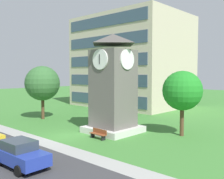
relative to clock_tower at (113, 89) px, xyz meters
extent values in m
plane|color=#3D7A33|center=(-2.18, -4.18, -4.34)|extent=(160.00, 160.00, 0.00)
cube|color=#9E9E99|center=(-2.18, -6.86, -4.34)|extent=(120.00, 1.60, 0.01)
cube|color=beige|center=(-12.59, 18.73, 3.66)|extent=(18.64, 14.39, 16.00)
cube|color=#384C60|center=(-12.59, 11.49, -2.74)|extent=(17.15, 0.10, 1.80)
cube|color=#384C60|center=(-12.59, 11.49, 0.46)|extent=(17.15, 0.10, 1.80)
cube|color=#384C60|center=(-12.59, 11.49, 3.66)|extent=(17.15, 0.10, 1.80)
cube|color=#384C60|center=(-12.59, 11.49, 6.86)|extent=(17.15, 0.10, 1.80)
cube|color=#384C60|center=(-12.59, 11.49, 10.06)|extent=(17.15, 0.10, 1.80)
cube|color=#605B56|center=(-0.01, 0.01, -0.25)|extent=(3.50, 3.50, 8.19)
cube|color=beige|center=(-0.01, 0.01, -4.04)|extent=(4.73, 4.73, 0.60)
pyramid|color=#4D4945|center=(-0.01, 0.01, 4.90)|extent=(3.85, 3.85, 1.05)
cylinder|color=white|center=(-0.01, -1.80, 2.87)|extent=(1.93, 0.12, 1.93)
cylinder|color=white|center=(1.80, 0.01, 2.87)|extent=(0.12, 1.93, 1.93)
cube|color=black|center=(-0.01, -1.87, 3.04)|extent=(0.08, 0.08, 0.58)
cube|color=black|center=(-0.01, -1.88, 2.87)|extent=(0.06, 0.05, 0.87)
cube|color=brown|center=(0.85, -2.93, -3.89)|extent=(1.81, 0.54, 0.06)
cube|color=brown|center=(0.85, -2.71, -3.66)|extent=(1.80, 0.11, 0.40)
cube|color=black|center=(0.13, -2.91, -4.12)|extent=(0.09, 0.43, 0.45)
cube|color=black|center=(1.57, -2.95, -4.12)|extent=(0.09, 0.43, 0.45)
cylinder|color=#513823|center=(-11.84, -0.61, -2.80)|extent=(0.40, 0.40, 3.07)
sphere|color=#336331|center=(-11.84, -0.61, 0.29)|extent=(4.45, 4.45, 4.45)
cylinder|color=#513823|center=(5.76, 3.31, -2.85)|extent=(0.38, 0.38, 2.98)
sphere|color=#1F7F23|center=(5.76, 3.31, -0.06)|extent=(3.72, 3.72, 3.72)
cylinder|color=black|center=(-3.02, -10.00, -4.01)|extent=(0.67, 0.24, 0.66)
cube|color=#23389E|center=(2.41, -11.12, -3.63)|extent=(4.19, 1.94, 0.76)
cube|color=#2D3842|center=(2.20, -11.13, -2.95)|extent=(2.12, 1.65, 0.60)
cylinder|color=black|center=(3.65, -10.19, -4.01)|extent=(0.67, 0.24, 0.66)
cylinder|color=black|center=(3.72, -11.95, -4.01)|extent=(0.67, 0.24, 0.66)
cylinder|color=black|center=(1.10, -10.29, -4.01)|extent=(0.67, 0.24, 0.66)
camera|label=1|loc=(17.47, -18.88, 1.51)|focal=41.66mm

